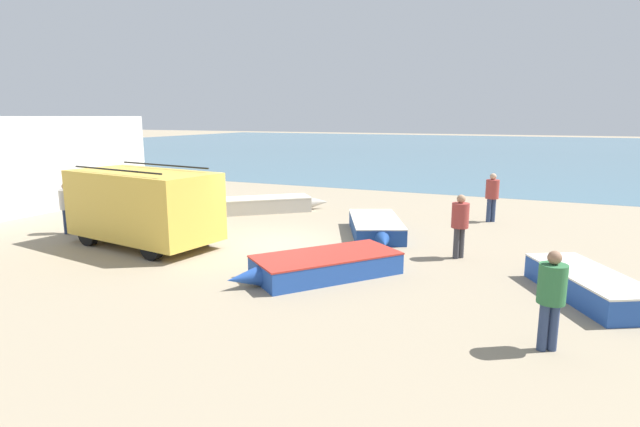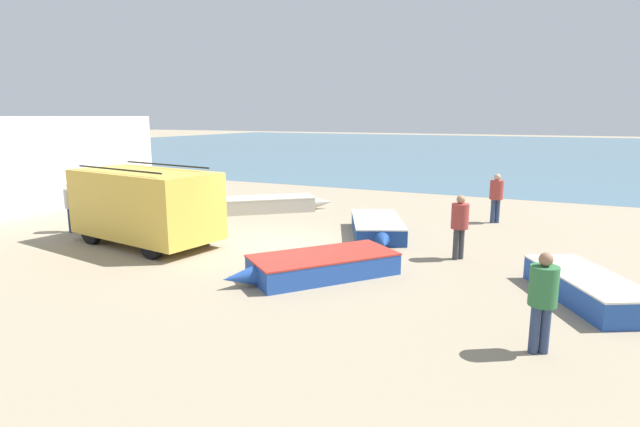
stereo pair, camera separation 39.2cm
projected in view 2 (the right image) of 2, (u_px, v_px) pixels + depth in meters
name	position (u px, v px, depth m)	size (l,w,h in m)	color
ground_plane	(275.00, 244.00, 15.18)	(200.00, 200.00, 0.00)	gray
sea_water	(491.00, 148.00, 61.26)	(120.00, 80.00, 0.01)	#477084
harbor_wall	(53.00, 164.00, 20.37)	(0.50, 10.45, 3.83)	silver
parked_van	(145.00, 204.00, 14.98)	(4.99, 2.83, 2.38)	gold
fishing_rowboat_0	(583.00, 285.00, 10.63)	(2.62, 3.75, 0.56)	#234CA3
fishing_rowboat_1	(319.00, 265.00, 12.12)	(3.47, 3.97, 0.53)	#234CA3
fishing_rowboat_2	(268.00, 204.00, 20.33)	(4.36, 3.93, 0.60)	#ADA89E
fishing_rowboat_3	(377.00, 227.00, 16.25)	(2.77, 4.12, 0.54)	navy
fisherman_0	(72.00, 202.00, 16.60)	(0.44, 0.44, 1.69)	navy
fisherman_1	(543.00, 294.00, 8.02)	(0.45, 0.45, 1.71)	navy
fisherman_2	(460.00, 221.00, 13.41)	(0.46, 0.46, 1.76)	#38383D
fisherman_3	(496.00, 194.00, 18.04)	(0.47, 0.47, 1.80)	navy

